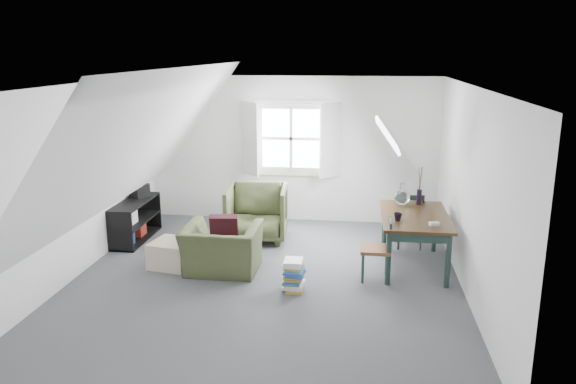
# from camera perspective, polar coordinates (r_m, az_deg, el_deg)

# --- Properties ---
(floor) EXTENTS (5.50, 5.50, 0.00)m
(floor) POSITION_cam_1_polar(r_m,az_deg,el_deg) (7.41, -2.30, -8.95)
(floor) COLOR #49494E
(floor) RESTS_ON ground
(ceiling) EXTENTS (5.50, 5.50, 0.00)m
(ceiling) POSITION_cam_1_polar(r_m,az_deg,el_deg) (6.82, -2.51, 10.75)
(ceiling) COLOR white
(ceiling) RESTS_ON wall_back
(wall_back) EXTENTS (5.00, 0.00, 5.00)m
(wall_back) POSITION_cam_1_polar(r_m,az_deg,el_deg) (9.67, 0.35, 4.32)
(wall_back) COLOR white
(wall_back) RESTS_ON ground
(wall_front) EXTENTS (5.00, 0.00, 5.00)m
(wall_front) POSITION_cam_1_polar(r_m,az_deg,el_deg) (4.45, -8.41, -7.87)
(wall_front) COLOR white
(wall_front) RESTS_ON ground
(wall_left) EXTENTS (0.00, 5.50, 5.50)m
(wall_left) POSITION_cam_1_polar(r_m,az_deg,el_deg) (7.82, -20.77, 1.01)
(wall_left) COLOR white
(wall_left) RESTS_ON ground
(wall_right) EXTENTS (0.00, 5.50, 5.50)m
(wall_right) POSITION_cam_1_polar(r_m,az_deg,el_deg) (7.04, 18.09, -0.15)
(wall_right) COLOR white
(wall_right) RESTS_ON ground
(slope_left) EXTENTS (3.19, 5.50, 4.48)m
(slope_left) POSITION_cam_1_polar(r_m,az_deg,el_deg) (7.33, -14.52, 4.84)
(slope_left) COLOR white
(slope_left) RESTS_ON wall_left
(slope_right) EXTENTS (3.19, 5.50, 4.48)m
(slope_right) POSITION_cam_1_polar(r_m,az_deg,el_deg) (6.82, 10.55, 4.38)
(slope_right) COLOR white
(slope_right) RESTS_ON wall_right
(dormer_window) EXTENTS (1.71, 0.35, 1.30)m
(dormer_window) POSITION_cam_1_polar(r_m,az_deg,el_deg) (9.57, 0.29, 5.43)
(dormer_window) COLOR white
(dormer_window) RESTS_ON wall_back
(skylight) EXTENTS (0.35, 0.75, 0.47)m
(skylight) POSITION_cam_1_polar(r_m,az_deg,el_deg) (8.10, 10.07, 5.72)
(skylight) COLOR white
(skylight) RESTS_ON slope_right
(armchair_near) EXTENTS (1.00, 0.88, 0.64)m
(armchair_near) POSITION_cam_1_polar(r_m,az_deg,el_deg) (7.73, -6.66, -8.00)
(armchair_near) COLOR #3E4727
(armchair_near) RESTS_ON floor
(armchair_far) EXTENTS (0.99, 1.02, 0.86)m
(armchair_far) POSITION_cam_1_polar(r_m,az_deg,el_deg) (8.97, -3.17, -4.76)
(armchair_far) COLOR #3E4727
(armchair_far) RESTS_ON floor
(throw_pillow) EXTENTS (0.40, 0.27, 0.39)m
(throw_pillow) POSITION_cam_1_polar(r_m,az_deg,el_deg) (7.67, -6.51, -3.63)
(throw_pillow) COLOR #370F1A
(throw_pillow) RESTS_ON armchair_near
(ottoman) EXTENTS (0.63, 0.63, 0.36)m
(ottoman) POSITION_cam_1_polar(r_m,az_deg,el_deg) (7.97, -11.64, -6.15)
(ottoman) COLOR #C4B199
(ottoman) RESTS_ON floor
(dining_table) EXTENTS (0.89, 1.49, 0.75)m
(dining_table) POSITION_cam_1_polar(r_m,az_deg,el_deg) (7.82, 12.74, -2.97)
(dining_table) COLOR black
(dining_table) RESTS_ON floor
(demijohn) EXTENTS (0.22, 0.22, 0.31)m
(demijohn) POSITION_cam_1_polar(r_m,az_deg,el_deg) (8.18, 11.51, -0.50)
(demijohn) COLOR silver
(demijohn) RESTS_ON dining_table
(vase_twigs) EXTENTS (0.07, 0.08, 0.55)m
(vase_twigs) POSITION_cam_1_polar(r_m,az_deg,el_deg) (8.30, 13.18, -0.41)
(vase_twigs) COLOR black
(vase_twigs) RESTS_ON dining_table
(cup) EXTENTS (0.14, 0.14, 0.10)m
(cup) POSITION_cam_1_polar(r_m,az_deg,el_deg) (7.49, 11.08, -2.87)
(cup) COLOR black
(cup) RESTS_ON dining_table
(paper_box) EXTENTS (0.14, 0.11, 0.04)m
(paper_box) POSITION_cam_1_polar(r_m,az_deg,el_deg) (7.39, 14.64, -3.15)
(paper_box) COLOR white
(paper_box) RESTS_ON dining_table
(dining_chair_far) EXTENTS (0.40, 0.40, 0.86)m
(dining_chair_far) POSITION_cam_1_polar(r_m,az_deg,el_deg) (8.65, 12.29, -2.68)
(dining_chair_far) COLOR brown
(dining_chair_far) RESTS_ON floor
(dining_chair_near) EXTENTS (0.38, 0.38, 0.82)m
(dining_chair_near) POSITION_cam_1_polar(r_m,az_deg,el_deg) (7.37, 9.13, -5.67)
(dining_chair_near) COLOR brown
(dining_chair_near) RESTS_ON floor
(media_shelf) EXTENTS (0.41, 1.22, 0.63)m
(media_shelf) POSITION_cam_1_polar(r_m,az_deg,el_deg) (9.14, -15.37, -3.04)
(media_shelf) COLOR black
(media_shelf) RESTS_ON floor
(electronics_box) EXTENTS (0.29, 0.33, 0.22)m
(electronics_box) POSITION_cam_1_polar(r_m,az_deg,el_deg) (9.28, -14.86, 0.08)
(electronics_box) COLOR black
(electronics_box) RESTS_ON media_shelf
(magazine_stack) EXTENTS (0.29, 0.35, 0.39)m
(magazine_stack) POSITION_cam_1_polar(r_m,az_deg,el_deg) (7.04, 0.59, -8.46)
(magazine_stack) COLOR #B29933
(magazine_stack) RESTS_ON floor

